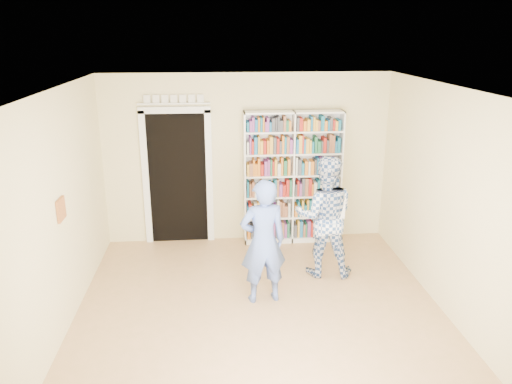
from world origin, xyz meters
The scene contains 11 objects.
floor centered at (0.00, 0.00, 0.00)m, with size 5.00×5.00×0.00m, color #A98352.
ceiling centered at (0.00, 0.00, 2.70)m, with size 5.00×5.00×0.00m, color white.
wall_back centered at (0.00, 2.50, 1.35)m, with size 4.50×4.50×0.00m, color beige.
wall_left centered at (-2.25, 0.00, 1.35)m, with size 5.00×5.00×0.00m, color beige.
wall_right centered at (2.25, 0.00, 1.35)m, with size 5.00×5.00×0.00m, color beige.
bookshelf centered at (0.72, 2.34, 1.08)m, with size 1.55×0.29×2.13m.
doorway centered at (-1.10, 2.48, 1.18)m, with size 1.10×0.08×2.43m.
wall_art centered at (-2.23, 0.20, 1.40)m, with size 0.03×0.25×0.25m, color brown.
man_blue centered at (0.06, 0.47, 0.80)m, with size 0.59×0.38×1.61m, color #556FBD.
man_plaid centered at (0.98, 1.14, 0.86)m, with size 0.83×0.65×1.71m, color #2B4983.
paper_sheet centered at (1.11, 0.96, 1.03)m, with size 0.22×0.01×0.31m, color white.
Camera 1 is at (-0.51, -5.19, 3.29)m, focal length 35.00 mm.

